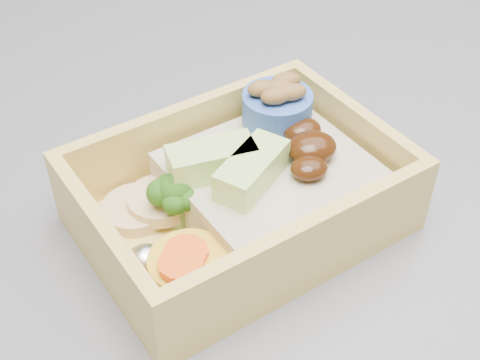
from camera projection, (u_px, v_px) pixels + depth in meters
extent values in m
cube|color=#3B3A40|center=(186.00, 119.00, 0.51)|extent=(1.24, 0.84, 0.04)
cube|color=#DFBD5C|center=(240.00, 218.00, 0.40)|extent=(0.21, 0.18, 0.01)
cube|color=#DFBD5C|center=(187.00, 133.00, 0.42)|extent=(0.17, 0.06, 0.04)
cube|color=#DFBD5C|center=(305.00, 251.00, 0.34)|extent=(0.17, 0.06, 0.04)
cube|color=#DFBD5C|center=(353.00, 136.00, 0.42)|extent=(0.04, 0.11, 0.04)
cube|color=#DFBD5C|center=(104.00, 247.00, 0.35)|extent=(0.04, 0.11, 0.04)
cube|color=tan|center=(270.00, 183.00, 0.39)|extent=(0.13, 0.13, 0.03)
ellipsoid|color=black|center=(311.00, 147.00, 0.38)|extent=(0.04, 0.03, 0.02)
ellipsoid|color=black|center=(302.00, 130.00, 0.40)|extent=(0.03, 0.03, 0.01)
ellipsoid|color=black|center=(309.00, 168.00, 0.37)|extent=(0.03, 0.02, 0.01)
cube|color=#BDED7C|center=(252.00, 170.00, 0.37)|extent=(0.05, 0.05, 0.02)
cube|color=#BDED7C|center=(212.00, 160.00, 0.38)|extent=(0.05, 0.02, 0.02)
cylinder|color=#6E924E|center=(177.00, 213.00, 0.38)|extent=(0.01, 0.01, 0.02)
sphere|color=#295E15|center=(175.00, 190.00, 0.37)|extent=(0.02, 0.02, 0.02)
sphere|color=#295E15|center=(184.00, 184.00, 0.38)|extent=(0.02, 0.02, 0.02)
sphere|color=#295E15|center=(160.00, 193.00, 0.37)|extent=(0.02, 0.02, 0.02)
sphere|color=#295E15|center=(186.00, 199.00, 0.37)|extent=(0.01, 0.01, 0.01)
sphere|color=#295E15|center=(174.00, 203.00, 0.37)|extent=(0.01, 0.01, 0.01)
sphere|color=#295E15|center=(168.00, 186.00, 0.38)|extent=(0.01, 0.01, 0.01)
cylinder|color=gold|center=(190.00, 271.00, 0.35)|extent=(0.04, 0.04, 0.02)
cylinder|color=#FF5715|center=(186.00, 252.00, 0.34)|extent=(0.02, 0.02, 0.00)
cylinder|color=#FF5715|center=(181.00, 264.00, 0.33)|extent=(0.02, 0.02, 0.00)
cylinder|color=tan|center=(136.00, 210.00, 0.39)|extent=(0.04, 0.04, 0.01)
cylinder|color=tan|center=(161.00, 200.00, 0.39)|extent=(0.04, 0.04, 0.01)
ellipsoid|color=silver|center=(175.00, 176.00, 0.41)|extent=(0.02, 0.02, 0.02)
ellipsoid|color=silver|center=(146.00, 261.00, 0.35)|extent=(0.02, 0.02, 0.02)
cylinder|color=#365FBB|center=(277.00, 108.00, 0.41)|extent=(0.04, 0.04, 0.02)
ellipsoid|color=brown|center=(278.00, 88.00, 0.40)|extent=(0.02, 0.02, 0.01)
ellipsoid|color=brown|center=(286.00, 81.00, 0.41)|extent=(0.02, 0.02, 0.01)
ellipsoid|color=brown|center=(263.00, 88.00, 0.40)|extent=(0.02, 0.02, 0.01)
ellipsoid|color=brown|center=(291.00, 92.00, 0.40)|extent=(0.02, 0.02, 0.01)
ellipsoid|color=brown|center=(276.00, 96.00, 0.39)|extent=(0.02, 0.02, 0.01)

